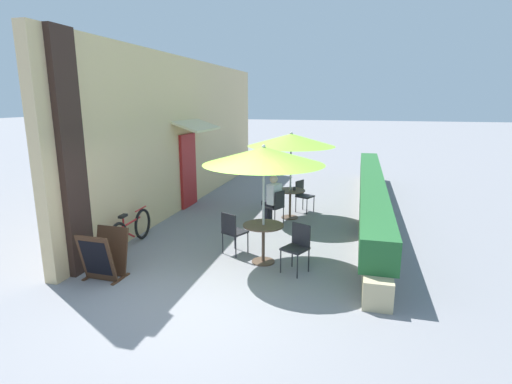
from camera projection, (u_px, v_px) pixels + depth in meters
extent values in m
plane|color=gray|center=(191.00, 303.00, 6.11)|extent=(120.00, 120.00, 0.00)
cube|color=#D6B784|center=(190.00, 132.00, 11.90)|extent=(0.24, 11.95, 4.20)
cube|color=black|center=(72.00, 156.00, 6.78)|extent=(0.12, 0.56, 4.20)
cube|color=maroon|center=(188.00, 171.00, 11.53)|extent=(0.08, 0.96, 2.10)
cube|color=beige|center=(197.00, 125.00, 11.17)|extent=(0.78, 1.80, 0.30)
cube|color=tan|center=(370.00, 205.00, 10.93)|extent=(0.44, 10.95, 0.45)
cube|color=#235B2D|center=(372.00, 187.00, 10.82)|extent=(0.60, 10.41, 0.56)
cylinder|color=brown|center=(263.00, 261.00, 7.65)|extent=(0.44, 0.44, 0.02)
cylinder|color=brown|center=(263.00, 244.00, 7.56)|extent=(0.06, 0.06, 0.73)
cylinder|color=brown|center=(263.00, 225.00, 7.48)|extent=(0.77, 0.77, 0.02)
cylinder|color=#B7B7BC|center=(263.00, 208.00, 7.41)|extent=(0.04, 0.04, 2.16)
cone|color=#8CD138|center=(264.00, 156.00, 7.19)|extent=(2.23, 2.23, 0.32)
sphere|color=#B7B7BC|center=(264.00, 146.00, 7.15)|extent=(0.07, 0.07, 0.07)
cube|color=#232328|center=(295.00, 249.00, 7.09)|extent=(0.53, 0.53, 0.04)
cube|color=#232328|center=(301.00, 235.00, 7.18)|extent=(0.36, 0.19, 0.42)
cylinder|color=#232328|center=(281.00, 261.00, 7.12)|extent=(0.02, 0.02, 0.45)
cylinder|color=#232328|center=(297.00, 266.00, 6.90)|extent=(0.02, 0.02, 0.45)
cylinder|color=#232328|center=(292.00, 255.00, 7.39)|extent=(0.02, 0.02, 0.45)
cylinder|color=#232328|center=(309.00, 260.00, 7.17)|extent=(0.02, 0.02, 0.45)
cube|color=#232328|center=(235.00, 232.00, 8.00)|extent=(0.53, 0.53, 0.04)
cube|color=#232328|center=(229.00, 224.00, 7.82)|extent=(0.36, 0.19, 0.42)
cylinder|color=#232328|center=(248.00, 242.00, 8.07)|extent=(0.02, 0.02, 0.45)
cylinder|color=#232328|center=(235.00, 238.00, 8.30)|extent=(0.02, 0.02, 0.45)
cylinder|color=#232328|center=(236.00, 247.00, 7.80)|extent=(0.02, 0.02, 0.45)
cylinder|color=#232328|center=(223.00, 243.00, 8.03)|extent=(0.02, 0.02, 0.45)
cylinder|color=brown|center=(290.00, 217.00, 10.55)|extent=(0.44, 0.44, 0.02)
cylinder|color=brown|center=(290.00, 204.00, 10.47)|extent=(0.06, 0.06, 0.73)
cylinder|color=brown|center=(290.00, 190.00, 10.39)|extent=(0.77, 0.77, 0.02)
cylinder|color=#B7B7BC|center=(291.00, 178.00, 10.31)|extent=(0.04, 0.04, 2.16)
cone|color=#8CD138|center=(291.00, 140.00, 10.09)|extent=(2.23, 2.23, 0.32)
sphere|color=#B7B7BC|center=(291.00, 133.00, 10.05)|extent=(0.07, 0.07, 0.07)
cube|color=#232328|center=(273.00, 207.00, 9.90)|extent=(0.53, 0.53, 0.04)
cube|color=#232328|center=(280.00, 200.00, 9.74)|extent=(0.19, 0.36, 0.42)
cylinder|color=#232328|center=(272.00, 213.00, 10.20)|extent=(0.02, 0.02, 0.45)
cylinder|color=#232328|center=(263.00, 216.00, 9.93)|extent=(0.02, 0.02, 0.45)
cylinder|color=#232328|center=(283.00, 215.00, 9.98)|extent=(0.02, 0.02, 0.45)
cylinder|color=#232328|center=(275.00, 218.00, 9.71)|extent=(0.02, 0.02, 0.45)
cylinder|color=#23232D|center=(270.00, 213.00, 10.12)|extent=(0.11, 0.11, 0.47)
cylinder|color=#23232D|center=(266.00, 214.00, 10.00)|extent=(0.11, 0.11, 0.47)
cube|color=#23232D|center=(271.00, 203.00, 9.94)|extent=(0.45, 0.42, 0.12)
cube|color=white|center=(274.00, 194.00, 9.82)|extent=(0.34, 0.40, 0.50)
sphere|color=beige|center=(274.00, 179.00, 9.75)|extent=(0.20, 0.20, 0.20)
cube|color=#232328|center=(305.00, 196.00, 11.00)|extent=(0.53, 0.53, 0.04)
cube|color=#232328|center=(300.00, 188.00, 11.06)|extent=(0.19, 0.36, 0.42)
cylinder|color=#232328|center=(307.00, 206.00, 10.80)|extent=(0.02, 0.02, 0.45)
cylinder|color=#232328|center=(314.00, 204.00, 11.07)|extent=(0.02, 0.02, 0.45)
cylinder|color=#232328|center=(296.00, 204.00, 11.02)|extent=(0.02, 0.02, 0.45)
cylinder|color=#232328|center=(303.00, 202.00, 11.29)|extent=(0.02, 0.02, 0.45)
cylinder|color=#232328|center=(294.00, 189.00, 10.34)|extent=(0.07, 0.07, 0.09)
torus|color=black|center=(143.00, 224.00, 8.90)|extent=(0.09, 0.68, 0.68)
torus|color=black|center=(118.00, 239.00, 7.92)|extent=(0.09, 0.68, 0.68)
cylinder|color=#B21E1E|center=(131.00, 222.00, 8.37)|extent=(0.08, 0.80, 0.04)
cylinder|color=#B21E1E|center=(127.00, 233.00, 8.24)|extent=(0.07, 0.59, 0.39)
cylinder|color=#B21E1E|center=(123.00, 222.00, 8.08)|extent=(0.04, 0.04, 0.24)
cube|color=black|center=(123.00, 216.00, 8.05)|extent=(0.11, 0.22, 0.05)
cylinder|color=#B21E1E|center=(141.00, 209.00, 8.78)|extent=(0.05, 0.46, 0.03)
cube|color=#422819|center=(111.00, 250.00, 7.07)|extent=(0.63, 0.25, 0.84)
cube|color=black|center=(112.00, 249.00, 7.09)|extent=(0.52, 0.18, 0.64)
cube|color=#422819|center=(97.00, 259.00, 6.70)|extent=(0.63, 0.25, 0.84)
cube|color=black|center=(96.00, 258.00, 6.68)|extent=(0.52, 0.18, 0.64)
cube|color=#422819|center=(121.00, 279.00, 6.90)|extent=(0.08, 0.48, 0.02)
cube|color=#422819|center=(92.00, 275.00, 7.06)|extent=(0.08, 0.48, 0.02)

